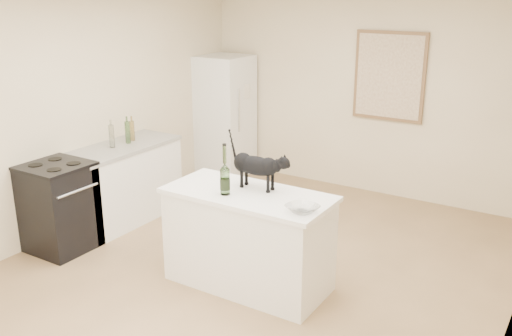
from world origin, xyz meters
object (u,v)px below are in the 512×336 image
object	(u,v)px
stove	(60,208)
black_cat	(256,168)
fridge	(224,116)
wine_bottle	(225,172)
glass_bowl	(302,209)

from	to	relation	value
stove	black_cat	xyz separation A→B (m)	(2.05, 0.53, 0.64)
black_cat	fridge	bearing A→B (deg)	128.79
fridge	stove	bearing A→B (deg)	-90.00
stove	wine_bottle	xyz separation A→B (m)	(1.91, 0.26, 0.65)
fridge	black_cat	world-z (taller)	fridge
stove	fridge	size ratio (longest dim) A/B	0.53
fridge	wine_bottle	xyz separation A→B (m)	(1.91, -2.69, 0.25)
stove	fridge	world-z (taller)	fridge
fridge	wine_bottle	world-z (taller)	fridge
wine_bottle	fridge	bearing A→B (deg)	125.28
fridge	glass_bowl	bearing A→B (deg)	-45.42
stove	glass_bowl	bearing A→B (deg)	5.29
black_cat	glass_bowl	bearing A→B (deg)	-26.12
black_cat	glass_bowl	world-z (taller)	black_cat
fridge	glass_bowl	world-z (taller)	fridge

